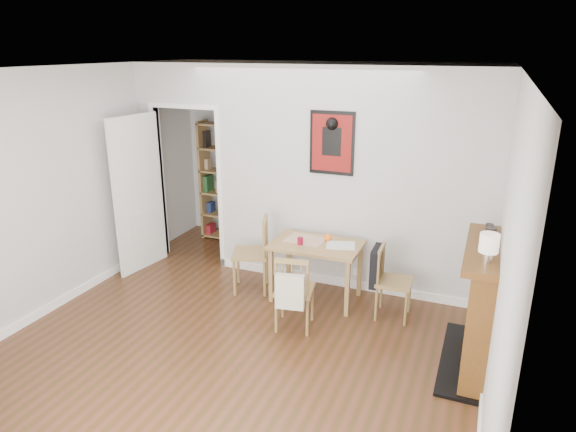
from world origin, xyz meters
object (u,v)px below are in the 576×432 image
at_px(chair_right, 393,281).
at_px(ceramic_jar_b, 489,229).
at_px(chair_front, 294,290).
at_px(mantel_lamp, 489,245).
at_px(chair_left, 251,254).
at_px(dining_table, 316,250).
at_px(ceramic_jar_a, 491,234).
at_px(notebook, 341,245).
at_px(orange_fruit, 328,238).
at_px(bookshelf, 226,183).
at_px(fireplace, 482,304).
at_px(red_glass, 300,241).

height_order(chair_right, ceramic_jar_b, ceramic_jar_b).
bearing_deg(chair_front, mantel_lamp, -10.87).
bearing_deg(chair_left, chair_front, -37.95).
distance_m(dining_table, chair_left, 0.81).
xyz_separation_m(chair_front, ceramic_jar_a, (1.78, 0.17, 0.80)).
relative_size(dining_table, notebook, 3.16).
bearing_deg(chair_right, notebook, 169.04).
xyz_separation_m(dining_table, mantel_lamp, (1.77, -1.03, 0.71)).
bearing_deg(chair_right, chair_front, -145.90).
distance_m(chair_right, notebook, 0.69).
relative_size(dining_table, orange_fruit, 11.61).
bearing_deg(dining_table, chair_left, -175.16).
bearing_deg(orange_fruit, bookshelf, 147.89).
relative_size(mantel_lamp, ceramic_jar_b, 2.65).
relative_size(chair_left, mantel_lamp, 3.81).
xyz_separation_m(chair_front, fireplace, (1.78, 0.01, 0.19)).
bearing_deg(chair_right, fireplace, -33.37).
bearing_deg(ceramic_jar_b, bookshelf, 155.25).
xyz_separation_m(chair_left, mantel_lamp, (2.57, -0.96, 0.85)).
relative_size(dining_table, ceramic_jar_b, 11.07).
bearing_deg(bookshelf, ceramic_jar_a, -27.15).
bearing_deg(chair_left, notebook, 5.28).
bearing_deg(dining_table, chair_front, -89.74).
bearing_deg(mantel_lamp, chair_left, 159.46).
bearing_deg(orange_fruit, mantel_lamp, -34.41).
distance_m(ceramic_jar_a, ceramic_jar_b, 0.20).
xyz_separation_m(chair_right, red_glass, (-1.05, 0.00, 0.31)).
distance_m(red_glass, ceramic_jar_a, 2.05).
xyz_separation_m(chair_left, chair_right, (1.69, -0.02, -0.04)).
xyz_separation_m(red_glass, orange_fruit, (0.26, 0.21, 0.00)).
bearing_deg(ceramic_jar_b, mantel_lamp, -89.62).
relative_size(chair_left, ceramic_jar_b, 10.10).
xyz_separation_m(dining_table, chair_left, (-0.79, -0.07, -0.14)).
distance_m(fireplace, ceramic_jar_b, 0.69).
xyz_separation_m(chair_left, orange_fruit, (0.89, 0.19, 0.27)).
height_order(dining_table, chair_front, chair_front).
distance_m(mantel_lamp, ceramic_jar_a, 0.52).
relative_size(notebook, mantel_lamp, 1.32).
xyz_separation_m(dining_table, bookshelf, (-1.89, 1.37, 0.27)).
bearing_deg(mantel_lamp, bookshelf, 146.82).
height_order(dining_table, ceramic_jar_a, ceramic_jar_a).
xyz_separation_m(chair_right, orange_fruit, (-0.80, 0.21, 0.31)).
height_order(chair_right, ceramic_jar_a, ceramic_jar_a).
relative_size(notebook, ceramic_jar_b, 3.50).
distance_m(bookshelf, mantel_lamp, 4.40).
height_order(fireplace, ceramic_jar_b, ceramic_jar_b).
height_order(chair_right, mantel_lamp, mantel_lamp).
bearing_deg(notebook, orange_fruit, 153.54).
bearing_deg(notebook, ceramic_jar_a, -19.97).
bearing_deg(ceramic_jar_b, chair_front, -168.19).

